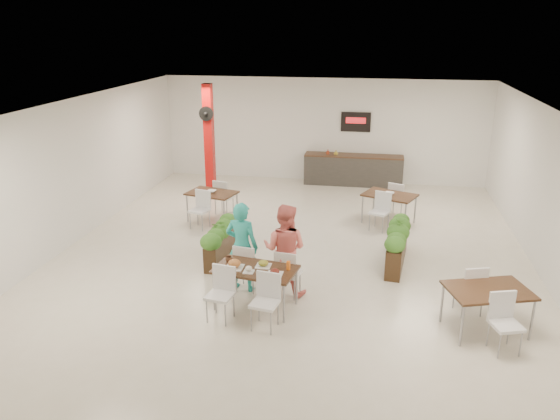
# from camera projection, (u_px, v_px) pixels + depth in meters

# --- Properties ---
(ground) EXTENTS (12.00, 12.00, 0.00)m
(ground) POSITION_uv_depth(u_px,v_px,m) (293.00, 253.00, 11.89)
(ground) COLOR beige
(ground) RESTS_ON ground
(room_shell) EXTENTS (10.10, 12.10, 3.22)m
(room_shell) POSITION_uv_depth(u_px,v_px,m) (293.00, 164.00, 11.24)
(room_shell) COLOR white
(room_shell) RESTS_ON ground
(red_column) EXTENTS (0.40, 0.41, 3.20)m
(red_column) POSITION_uv_depth(u_px,v_px,m) (209.00, 140.00, 15.39)
(red_column) COLOR #AA0D0B
(red_column) RESTS_ON ground
(service_counter) EXTENTS (3.00, 0.64, 2.20)m
(service_counter) POSITION_uv_depth(u_px,v_px,m) (353.00, 169.00, 16.83)
(service_counter) COLOR #2D2B28
(service_counter) RESTS_ON ground
(main_table) EXTENTS (1.51, 1.80, 0.92)m
(main_table) POSITION_uv_depth(u_px,v_px,m) (255.00, 274.00, 9.44)
(main_table) COLOR black
(main_table) RESTS_ON ground
(diner_man) EXTENTS (0.68, 0.51, 1.71)m
(diner_man) POSITION_uv_depth(u_px,v_px,m) (242.00, 247.00, 10.04)
(diner_man) COLOR teal
(diner_man) RESTS_ON ground
(diner_woman) EXTENTS (0.93, 0.78, 1.72)m
(diner_woman) POSITION_uv_depth(u_px,v_px,m) (285.00, 249.00, 9.91)
(diner_woman) COLOR #F9786E
(diner_woman) RESTS_ON ground
(planter_left) EXTENTS (0.40, 1.69, 0.88)m
(planter_left) POSITION_uv_depth(u_px,v_px,m) (220.00, 237.00, 11.48)
(planter_left) COLOR black
(planter_left) RESTS_ON ground
(planter_right) EXTENTS (0.57, 1.90, 1.00)m
(planter_right) POSITION_uv_depth(u_px,v_px,m) (397.00, 241.00, 11.23)
(planter_right) COLOR black
(planter_right) RESTS_ON ground
(side_table_a) EXTENTS (1.33, 1.67, 0.92)m
(side_table_a) POSITION_uv_depth(u_px,v_px,m) (212.00, 197.00, 13.68)
(side_table_a) COLOR black
(side_table_a) RESTS_ON ground
(side_table_b) EXTENTS (1.46, 1.66, 0.92)m
(side_table_b) POSITION_uv_depth(u_px,v_px,m) (389.00, 199.00, 13.52)
(side_table_b) COLOR black
(side_table_b) RESTS_ON ground
(side_table_c) EXTENTS (1.48, 1.67, 0.92)m
(side_table_c) POSITION_uv_depth(u_px,v_px,m) (488.00, 296.00, 8.70)
(side_table_c) COLOR black
(side_table_c) RESTS_ON ground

